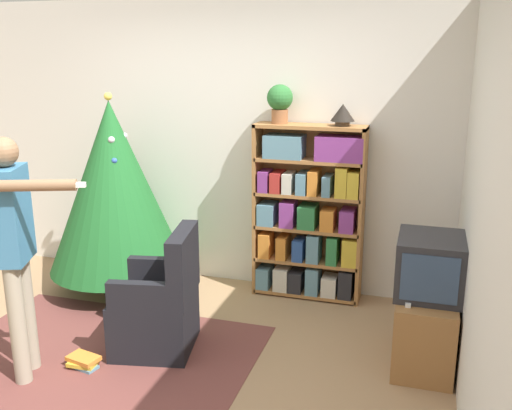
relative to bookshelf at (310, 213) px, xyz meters
The scene contains 15 objects.
ground_plane 2.00m from the bookshelf, 114.83° to the right, with size 14.00×14.00×0.00m, color #9E7A56.
wall_back 0.96m from the bookshelf, 165.09° to the left, with size 8.00×0.10×2.60m.
wall_right 2.17m from the bookshelf, 52.39° to the right, with size 0.10×8.00×2.60m.
area_rug 2.12m from the bookshelf, 128.46° to the right, with size 2.23×1.70×0.01m.
bookshelf is the anchor object (origin of this frame).
tv_stand 1.44m from the bookshelf, 40.81° to the right, with size 0.40×0.75×0.52m.
television 1.35m from the bookshelf, 40.90° to the right, with size 0.44×0.51×0.41m.
game_remote 1.44m from the bookshelf, 50.88° to the right, with size 0.04×0.12×0.02m.
christmas_tree 1.75m from the bookshelf, 168.14° to the right, with size 1.22×1.22×1.80m.
armchair 1.58m from the bookshelf, 124.35° to the right, with size 0.67×0.66×0.92m.
standing_person 2.42m from the bookshelf, 130.27° to the right, with size 0.72×0.44×1.64m.
potted_plant 1.00m from the bookshelf, behind, with size 0.22×0.22×0.33m.
table_lamp 0.91m from the bookshelf, ahead, with size 0.20×0.20×0.18m.
book_pile_near_tree 1.56m from the bookshelf, 150.47° to the right, with size 0.25×0.19×0.10m.
book_pile_by_chair 2.20m from the bookshelf, 126.99° to the right, with size 0.24×0.18×0.08m.
Camera 1 is at (1.71, -3.04, 2.15)m, focal length 40.00 mm.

